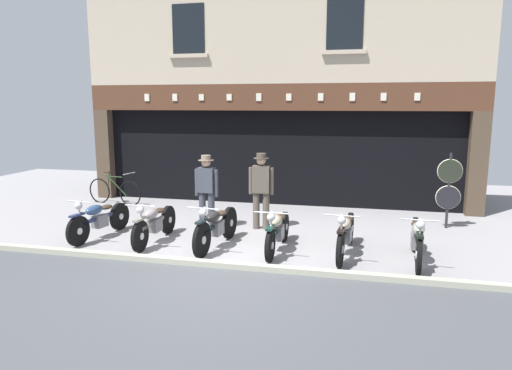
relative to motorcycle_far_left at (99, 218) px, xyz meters
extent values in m
cube|color=gray|center=(2.98, 3.78, -0.45)|extent=(22.70, 10.00, 0.08)
cube|color=#A7A893|center=(2.98, -1.14, -0.40)|extent=(22.70, 0.16, 0.18)
cube|color=black|center=(2.98, 6.08, 0.89)|extent=(9.84, 4.00, 2.60)
cube|color=#4C3D2D|center=(-2.15, 3.96, 0.89)|extent=(0.44, 0.36, 2.60)
cube|color=#4C3D2D|center=(8.11, 3.96, 0.89)|extent=(0.44, 0.36, 2.60)
cube|color=black|center=(2.98, 4.33, 1.02)|extent=(9.41, 0.03, 2.18)
cube|color=#533120|center=(2.98, 3.90, 2.54)|extent=(10.70, 0.24, 0.70)
cube|color=silver|center=(-0.65, 3.76, 2.54)|extent=(0.14, 0.03, 0.20)
cube|color=silver|center=(0.19, 3.76, 2.54)|extent=(0.14, 0.03, 0.20)
cube|color=silver|center=(0.97, 3.76, 2.54)|extent=(0.14, 0.03, 0.17)
cube|color=silver|center=(1.76, 3.76, 2.54)|extent=(0.14, 0.03, 0.17)
cube|color=silver|center=(2.57, 3.76, 2.54)|extent=(0.14, 0.03, 0.20)
cube|color=silver|center=(3.38, 3.76, 2.54)|extent=(0.14, 0.03, 0.18)
cube|color=silver|center=(4.21, 3.76, 2.54)|extent=(0.14, 0.03, 0.19)
cube|color=silver|center=(5.01, 3.76, 2.54)|extent=(0.14, 0.03, 0.20)
cube|color=silver|center=(5.77, 3.76, 2.54)|extent=(0.14, 0.03, 0.19)
cube|color=silver|center=(6.57, 3.76, 2.54)|extent=(0.14, 0.03, 0.19)
cube|color=#BBAA93|center=(2.98, 3.98, 4.34)|extent=(10.70, 0.40, 2.91)
cube|color=black|center=(0.63, 3.77, 4.34)|extent=(0.90, 0.02, 1.30)
cube|color=#BBAA93|center=(0.63, 3.73, 3.64)|extent=(1.10, 0.12, 0.10)
cube|color=black|center=(4.76, 3.77, 4.34)|extent=(0.90, 0.02, 1.30)
cube|color=#BBAA93|center=(4.76, 3.73, 3.64)|extent=(1.10, 0.12, 0.10)
cylinder|color=black|center=(-0.09, -0.62, -0.11)|extent=(0.15, 0.61, 0.61)
cylinder|color=silver|center=(-0.09, -0.62, -0.11)|extent=(0.12, 0.15, 0.13)
cylinder|color=black|center=(0.09, 0.67, -0.11)|extent=(0.16, 0.61, 0.61)
cylinder|color=silver|center=(0.09, 0.67, -0.11)|extent=(0.13, 0.15, 0.13)
cube|color=navy|center=(0.00, 0.02, 0.01)|extent=(0.23, 1.20, 0.07)
cube|color=slate|center=(0.00, 0.02, -0.06)|extent=(0.24, 0.34, 0.26)
ellipsoid|color=navy|center=(-0.02, -0.13, 0.21)|extent=(0.28, 0.49, 0.20)
ellipsoid|color=#38281E|center=(0.04, 0.26, 0.19)|extent=(0.24, 0.32, 0.10)
cube|color=navy|center=(-0.09, -0.62, 0.22)|extent=(0.15, 0.37, 0.04)
sphere|color=silver|center=(-0.08, -0.56, 0.39)|extent=(0.15, 0.15, 0.15)
cylinder|color=silver|center=(-0.08, -0.56, 0.47)|extent=(0.62, 0.11, 0.02)
cylinder|color=silver|center=(-0.08, -0.58, 0.18)|extent=(0.07, 0.23, 0.62)
cylinder|color=black|center=(1.28, -0.68, -0.11)|extent=(0.07, 0.61, 0.61)
cylinder|color=silver|center=(1.28, -0.68, -0.11)|extent=(0.10, 0.13, 0.13)
cylinder|color=black|center=(1.28, 0.63, -0.11)|extent=(0.08, 0.61, 0.61)
cylinder|color=silver|center=(1.28, 0.63, -0.11)|extent=(0.11, 0.13, 0.13)
cube|color=gray|center=(1.28, -0.03, 0.01)|extent=(0.07, 1.20, 0.07)
cube|color=slate|center=(1.28, -0.03, -0.06)|extent=(0.20, 0.32, 0.26)
ellipsoid|color=gray|center=(1.28, -0.18, 0.21)|extent=(0.22, 0.46, 0.20)
ellipsoid|color=#38281E|center=(1.28, 0.21, 0.19)|extent=(0.20, 0.30, 0.10)
cube|color=gray|center=(1.28, -0.68, 0.22)|extent=(0.10, 0.36, 0.04)
sphere|color=silver|center=(1.28, -0.62, 0.39)|extent=(0.15, 0.15, 0.15)
cylinder|color=silver|center=(1.28, -0.62, 0.47)|extent=(0.62, 0.03, 0.02)
cylinder|color=silver|center=(1.28, -0.64, 0.18)|extent=(0.04, 0.26, 0.61)
cylinder|color=black|center=(2.53, -0.73, -0.08)|extent=(0.14, 0.67, 0.66)
cylinder|color=silver|center=(2.53, -0.73, -0.08)|extent=(0.11, 0.16, 0.15)
cylinder|color=black|center=(2.67, 0.59, -0.08)|extent=(0.15, 0.67, 0.66)
cylinder|color=silver|center=(2.67, 0.59, -0.08)|extent=(0.12, 0.16, 0.15)
cube|color=black|center=(2.60, -0.07, 0.04)|extent=(0.20, 1.22, 0.07)
cube|color=slate|center=(2.60, -0.07, -0.03)|extent=(0.23, 0.34, 0.26)
ellipsoid|color=#262424|center=(2.59, -0.23, 0.24)|extent=(0.27, 0.48, 0.20)
ellipsoid|color=#38281E|center=(2.63, 0.16, 0.22)|extent=(0.23, 0.32, 0.10)
cube|color=black|center=(2.53, -0.73, 0.27)|extent=(0.14, 0.37, 0.04)
sphere|color=silver|center=(2.54, -0.67, 0.42)|extent=(0.15, 0.15, 0.15)
cylinder|color=silver|center=(2.54, -0.67, 0.50)|extent=(0.62, 0.09, 0.02)
cylinder|color=silver|center=(2.54, -0.69, 0.21)|extent=(0.06, 0.26, 0.61)
cylinder|color=black|center=(3.79, -0.67, -0.11)|extent=(0.08, 0.61, 0.61)
cylinder|color=silver|center=(3.79, -0.67, -0.11)|extent=(0.10, 0.14, 0.13)
cylinder|color=black|center=(3.82, 0.65, -0.11)|extent=(0.09, 0.61, 0.61)
cylinder|color=silver|center=(3.82, 0.65, -0.11)|extent=(0.11, 0.14, 0.13)
cube|color=#13342B|center=(3.81, -0.01, 0.01)|extent=(0.10, 1.22, 0.07)
cube|color=slate|center=(3.81, -0.01, -0.06)|extent=(0.21, 0.32, 0.26)
ellipsoid|color=tan|center=(3.80, -0.17, 0.21)|extent=(0.23, 0.46, 0.20)
ellipsoid|color=#38281E|center=(3.81, 0.22, 0.19)|extent=(0.21, 0.30, 0.10)
cube|color=#13342B|center=(3.79, -0.67, 0.21)|extent=(0.11, 0.36, 0.04)
sphere|color=silver|center=(3.79, -0.61, 0.39)|extent=(0.15, 0.15, 0.15)
cylinder|color=silver|center=(3.79, -0.61, 0.47)|extent=(0.62, 0.04, 0.02)
cylinder|color=silver|center=(3.79, -0.63, 0.18)|extent=(0.04, 0.28, 0.60)
cylinder|color=black|center=(5.02, -0.66, -0.10)|extent=(0.12, 0.64, 0.63)
cylinder|color=silver|center=(5.02, -0.66, -0.10)|extent=(0.11, 0.15, 0.14)
cylinder|color=black|center=(5.14, 0.77, -0.10)|extent=(0.13, 0.64, 0.63)
cylinder|color=silver|center=(5.14, 0.77, -0.10)|extent=(0.12, 0.15, 0.14)
cube|color=black|center=(5.08, 0.05, 0.02)|extent=(0.18, 1.32, 0.07)
cube|color=slate|center=(5.08, 0.05, -0.05)|extent=(0.23, 0.34, 0.26)
ellipsoid|color=tan|center=(5.07, -0.12, 0.22)|extent=(0.26, 0.48, 0.20)
ellipsoid|color=#38281E|center=(5.10, 0.31, 0.20)|extent=(0.22, 0.32, 0.10)
cube|color=black|center=(5.02, -0.66, 0.24)|extent=(0.13, 0.37, 0.04)
sphere|color=silver|center=(5.03, -0.60, 0.40)|extent=(0.15, 0.15, 0.15)
cylinder|color=silver|center=(5.03, -0.60, 0.48)|extent=(0.62, 0.08, 0.02)
cylinder|color=silver|center=(5.02, -0.62, 0.19)|extent=(0.06, 0.26, 0.61)
cylinder|color=black|center=(6.30, -0.71, -0.09)|extent=(0.10, 0.65, 0.65)
cylinder|color=silver|center=(6.30, -0.71, -0.09)|extent=(0.11, 0.15, 0.14)
cylinder|color=black|center=(6.36, 0.60, -0.09)|extent=(0.11, 0.65, 0.65)
cylinder|color=silver|center=(6.36, 0.60, -0.09)|extent=(0.12, 0.15, 0.14)
cube|color=black|center=(6.33, -0.05, 0.03)|extent=(0.13, 1.21, 0.07)
cube|color=slate|center=(6.33, -0.05, -0.04)|extent=(0.22, 0.33, 0.26)
ellipsoid|color=gray|center=(6.32, -0.21, 0.23)|extent=(0.24, 0.47, 0.20)
ellipsoid|color=#38281E|center=(6.34, 0.18, 0.21)|extent=(0.21, 0.31, 0.10)
cube|color=black|center=(6.30, -0.71, 0.25)|extent=(0.12, 0.36, 0.04)
sphere|color=silver|center=(6.30, -0.65, 0.41)|extent=(0.15, 0.15, 0.15)
cylinder|color=silver|center=(6.30, -0.65, 0.49)|extent=(0.62, 0.05, 0.02)
cylinder|color=silver|center=(6.30, -0.67, 0.20)|extent=(0.05, 0.23, 0.62)
cylinder|color=#3D424C|center=(2.07, 1.20, 0.01)|extent=(0.15, 0.15, 0.85)
cylinder|color=#3D424C|center=(1.85, 1.22, 0.01)|extent=(0.15, 0.15, 0.85)
cube|color=#3D424C|center=(1.96, 1.21, 0.69)|extent=(0.40, 0.26, 0.55)
cube|color=white|center=(1.97, 1.33, 0.76)|extent=(0.14, 0.03, 0.31)
cube|color=black|center=(1.97, 1.34, 0.75)|extent=(0.05, 0.02, 0.29)
cylinder|color=#3D424C|center=(2.19, 1.19, 0.63)|extent=(0.09, 0.09, 0.60)
cylinder|color=#3D424C|center=(1.73, 1.24, 0.63)|extent=(0.09, 0.09, 0.60)
sphere|color=tan|center=(1.96, 1.21, 1.08)|extent=(0.20, 0.20, 0.20)
cylinder|color=#7F705B|center=(1.96, 1.21, 1.14)|extent=(0.34, 0.34, 0.01)
cylinder|color=#7F705B|center=(1.96, 1.21, 1.19)|extent=(0.21, 0.21, 0.11)
cylinder|color=brown|center=(3.27, 1.46, 0.01)|extent=(0.15, 0.15, 0.85)
cylinder|color=brown|center=(3.05, 1.45, 0.01)|extent=(0.15, 0.15, 0.85)
cube|color=brown|center=(3.16, 1.46, 0.72)|extent=(0.39, 0.24, 0.60)
cube|color=silver|center=(3.15, 1.57, 0.79)|extent=(0.14, 0.03, 0.34)
cube|color=maroon|center=(3.15, 1.58, 0.78)|extent=(0.05, 0.01, 0.31)
cylinder|color=brown|center=(3.39, 1.47, 0.68)|extent=(0.09, 0.09, 0.60)
cylinder|color=brown|center=(2.92, 1.44, 0.68)|extent=(0.09, 0.09, 0.60)
sphere|color=tan|center=(3.16, 1.46, 1.13)|extent=(0.20, 0.20, 0.20)
cylinder|color=#4C4238|center=(3.16, 1.46, 1.19)|extent=(0.34, 0.34, 0.01)
cylinder|color=#4C4238|center=(3.16, 1.46, 1.24)|extent=(0.21, 0.21, 0.11)
cylinder|color=#232328|center=(7.23, 2.48, 0.44)|extent=(0.06, 0.06, 1.71)
cylinder|color=#23281E|center=(7.23, 2.46, 0.89)|extent=(0.52, 0.03, 0.52)
torus|color=beige|center=(7.23, 2.48, 0.89)|extent=(0.54, 0.04, 0.54)
cylinder|color=black|center=(7.23, 2.46, 0.30)|extent=(0.52, 0.03, 0.52)
torus|color=beige|center=(7.23, 2.48, 0.30)|extent=(0.54, 0.04, 0.54)
cube|color=beige|center=(0.70, 4.18, 1.35)|extent=(0.67, 0.02, 1.05)
cube|color=#232328|center=(0.70, 4.17, 1.77)|extent=(0.67, 0.01, 0.20)
cube|color=silver|center=(-0.44, 4.18, 1.40)|extent=(0.65, 0.02, 0.98)
cube|color=#1E3323|center=(-0.44, 4.17, 1.79)|extent=(0.65, 0.01, 0.20)
torus|color=black|center=(-0.88, 2.99, -0.07)|extent=(0.71, 0.16, 0.71)
torus|color=black|center=(-1.93, 3.17, -0.07)|extent=(0.71, 0.16, 0.71)
cylinder|color=#23381E|center=(-1.30, 3.06, 0.11)|extent=(0.59, 0.13, 0.51)
cylinder|color=#23381E|center=(-1.41, 3.08, 0.37)|extent=(0.58, 0.13, 0.03)
cylinder|color=#23381E|center=(-1.60, 3.11, 0.23)|extent=(0.12, 0.05, 0.52)
ellipsoid|color=#332319|center=(-1.64, 3.12, 0.49)|extent=(0.26, 0.16, 0.06)
cylinder|color=silver|center=(-0.88, 2.99, 0.49)|extent=(0.11, 0.50, 0.02)
camera|label=1|loc=(5.36, -8.46, 2.37)|focal=32.65mm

